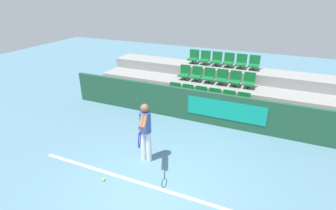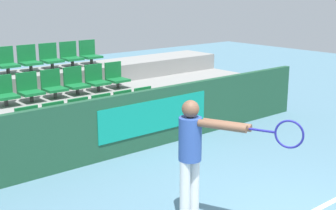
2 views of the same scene
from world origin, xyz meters
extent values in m
plane|color=slate|center=(0.00, 0.00, 0.00)|extent=(30.00, 30.00, 0.00)
cube|color=white|center=(0.00, 0.35, 0.00)|extent=(6.23, 0.08, 0.01)
cube|color=#1E4C33|center=(0.00, 3.77, 0.54)|extent=(9.67, 0.12, 1.09)
cube|color=#0F937A|center=(0.82, 3.70, 0.60)|extent=(2.45, 0.02, 0.60)
cube|color=gray|center=(0.00, 4.37, 0.19)|extent=(9.27, 1.06, 0.39)
cube|color=gray|center=(0.00, 5.43, 0.39)|extent=(9.27, 1.06, 0.77)
cube|color=gray|center=(0.00, 6.49, 0.58)|extent=(9.27, 1.06, 1.16)
cylinder|color=#333333|center=(-1.22, 4.43, 0.46)|extent=(0.07, 0.07, 0.15)
cube|color=#146B33|center=(-1.22, 4.43, 0.56)|extent=(0.40, 0.40, 0.05)
cube|color=#146B33|center=(-1.22, 4.61, 0.76)|extent=(0.40, 0.04, 0.35)
cylinder|color=#333333|center=(-0.73, 4.43, 0.46)|extent=(0.07, 0.07, 0.15)
cube|color=#146B33|center=(-0.73, 4.43, 0.56)|extent=(0.40, 0.40, 0.05)
cube|color=#146B33|center=(-0.73, 4.61, 0.76)|extent=(0.40, 0.04, 0.35)
cylinder|color=#333333|center=(-0.24, 4.43, 0.46)|extent=(0.07, 0.07, 0.15)
cube|color=#146B33|center=(-0.24, 4.43, 0.56)|extent=(0.40, 0.40, 0.05)
cube|color=#146B33|center=(-0.24, 4.61, 0.76)|extent=(0.40, 0.04, 0.35)
cylinder|color=#333333|center=(0.24, 4.43, 0.46)|extent=(0.07, 0.07, 0.15)
cube|color=#146B33|center=(0.24, 4.43, 0.56)|extent=(0.40, 0.40, 0.05)
cube|color=#146B33|center=(0.24, 4.61, 0.76)|extent=(0.40, 0.04, 0.35)
cylinder|color=#333333|center=(0.73, 4.43, 0.46)|extent=(0.07, 0.07, 0.15)
cube|color=#146B33|center=(0.73, 4.43, 0.56)|extent=(0.40, 0.40, 0.05)
cube|color=#146B33|center=(0.73, 4.61, 0.76)|extent=(0.40, 0.04, 0.35)
cylinder|color=#333333|center=(1.22, 4.43, 0.46)|extent=(0.07, 0.07, 0.15)
cube|color=#146B33|center=(1.22, 4.43, 0.56)|extent=(0.40, 0.40, 0.05)
cube|color=#146B33|center=(1.22, 4.61, 0.76)|extent=(0.40, 0.04, 0.35)
cylinder|color=#333333|center=(-1.22, 5.48, 0.85)|extent=(0.07, 0.07, 0.15)
cube|color=#146B33|center=(-1.22, 5.48, 0.95)|extent=(0.40, 0.40, 0.05)
cube|color=#146B33|center=(-1.22, 5.66, 1.15)|extent=(0.40, 0.04, 0.35)
cylinder|color=#333333|center=(-0.73, 5.48, 0.85)|extent=(0.07, 0.07, 0.15)
cube|color=#146B33|center=(-0.73, 5.48, 0.95)|extent=(0.40, 0.40, 0.05)
cube|color=#146B33|center=(-0.73, 5.66, 1.15)|extent=(0.40, 0.04, 0.35)
cylinder|color=#333333|center=(-0.24, 5.48, 0.85)|extent=(0.07, 0.07, 0.15)
cube|color=#146B33|center=(-0.24, 5.48, 0.95)|extent=(0.40, 0.40, 0.05)
cube|color=#146B33|center=(-0.24, 5.66, 1.15)|extent=(0.40, 0.04, 0.35)
cylinder|color=#333333|center=(0.24, 5.48, 0.85)|extent=(0.07, 0.07, 0.15)
cube|color=#146B33|center=(0.24, 5.48, 0.95)|extent=(0.40, 0.40, 0.05)
cube|color=#146B33|center=(0.24, 5.66, 1.15)|extent=(0.40, 0.04, 0.35)
cylinder|color=#333333|center=(0.73, 5.48, 0.85)|extent=(0.07, 0.07, 0.15)
cube|color=#146B33|center=(0.73, 5.48, 0.95)|extent=(0.40, 0.40, 0.05)
cube|color=#146B33|center=(0.73, 5.66, 1.15)|extent=(0.40, 0.04, 0.35)
cylinder|color=#333333|center=(1.22, 5.48, 0.85)|extent=(0.07, 0.07, 0.15)
cube|color=#146B33|center=(1.22, 5.48, 0.95)|extent=(0.40, 0.40, 0.05)
cube|color=#146B33|center=(1.22, 5.66, 1.15)|extent=(0.40, 0.04, 0.35)
cylinder|color=#333333|center=(-1.22, 6.54, 1.23)|extent=(0.07, 0.07, 0.15)
cube|color=#146B33|center=(-1.22, 6.54, 1.33)|extent=(0.40, 0.40, 0.05)
cube|color=#146B33|center=(-1.22, 6.72, 1.53)|extent=(0.40, 0.04, 0.35)
cylinder|color=#333333|center=(-0.73, 6.54, 1.23)|extent=(0.07, 0.07, 0.15)
cube|color=#146B33|center=(-0.73, 6.54, 1.33)|extent=(0.40, 0.40, 0.05)
cube|color=#146B33|center=(-0.73, 6.72, 1.53)|extent=(0.40, 0.04, 0.35)
cylinder|color=#333333|center=(-0.24, 6.54, 1.23)|extent=(0.07, 0.07, 0.15)
cube|color=#146B33|center=(-0.24, 6.54, 1.33)|extent=(0.40, 0.40, 0.05)
cube|color=#146B33|center=(-0.24, 6.72, 1.53)|extent=(0.40, 0.04, 0.35)
cylinder|color=#333333|center=(0.24, 6.54, 1.23)|extent=(0.07, 0.07, 0.15)
cube|color=#146B33|center=(0.24, 6.54, 1.33)|extent=(0.40, 0.40, 0.05)
cube|color=#146B33|center=(0.24, 6.72, 1.53)|extent=(0.40, 0.04, 0.35)
cylinder|color=#333333|center=(0.73, 6.54, 1.23)|extent=(0.07, 0.07, 0.15)
cube|color=#146B33|center=(0.73, 6.54, 1.33)|extent=(0.40, 0.40, 0.05)
cube|color=#146B33|center=(0.73, 6.72, 1.53)|extent=(0.40, 0.04, 0.35)
cylinder|color=#333333|center=(1.22, 6.54, 1.23)|extent=(0.07, 0.07, 0.15)
cube|color=#146B33|center=(1.22, 6.54, 1.33)|extent=(0.40, 0.40, 0.05)
cube|color=#146B33|center=(1.22, 6.72, 1.53)|extent=(0.40, 0.04, 0.35)
cylinder|color=silver|center=(-0.71, 1.20, 0.42)|extent=(0.13, 0.13, 0.83)
cylinder|color=silver|center=(-0.56, 1.20, 0.42)|extent=(0.13, 0.13, 0.83)
cylinder|color=#2D4C99|center=(-0.63, 1.20, 1.10)|extent=(0.28, 0.28, 0.54)
sphere|color=brown|center=(-0.63, 1.20, 1.47)|extent=(0.21, 0.21, 0.21)
cylinder|color=brown|center=(-0.51, 0.80, 1.33)|extent=(0.31, 0.57, 0.09)
cylinder|color=brown|center=(-0.43, 0.80, 1.33)|extent=(0.31, 0.57, 0.09)
cylinder|color=navy|center=(-0.30, 0.40, 1.33)|extent=(0.14, 0.29, 0.03)
torus|color=navy|center=(-0.18, 0.12, 1.33)|extent=(0.15, 0.31, 0.32)
sphere|color=#CCDB33|center=(-1.17, 0.09, 0.03)|extent=(0.07, 0.07, 0.07)
camera|label=1|loc=(2.10, -3.71, 4.07)|focal=28.00mm
camera|label=2|loc=(-4.28, -2.72, 2.86)|focal=50.00mm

